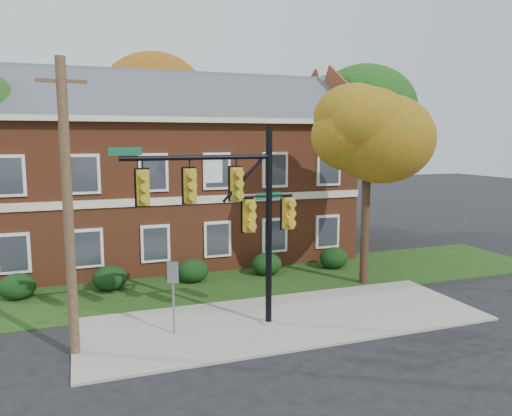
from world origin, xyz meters
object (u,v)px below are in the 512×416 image
object	(u,v)px
hedge_far_right	(334,258)
tree_near_right	(374,129)
utility_pole	(68,209)
hedge_center	(193,271)
sign_post	(173,286)
apartment_building	(169,164)
hedge_far_left	(17,287)
hedge_right	(267,264)
hedge_left	(110,278)
tree_right_rear	(351,108)
tree_far_rear	(167,100)
traffic_signal	(235,207)

from	to	relation	value
hedge_far_right	tree_near_right	world-z (taller)	tree_near_right
hedge_far_right	utility_pole	xyz separation A→B (m)	(-11.88, -6.18, 3.78)
hedge_center	hedge_far_right	xyz separation A→B (m)	(7.00, 0.00, 0.00)
tree_near_right	sign_post	distance (m)	10.82
apartment_building	utility_pole	size ratio (longest dim) A/B	2.21
hedge_far_left	hedge_center	size ratio (longest dim) A/B	1.00
hedge_far_left	hedge_right	bearing A→B (deg)	0.00
tree_near_right	utility_pole	bearing A→B (deg)	-164.56
hedge_left	sign_post	bearing A→B (deg)	-74.50
apartment_building	sign_post	size ratio (longest dim) A/B	7.70
tree_right_rear	tree_far_rear	distance (m)	12.20
hedge_far_left	tree_right_rear	world-z (taller)	tree_right_rear
hedge_far_right	tree_far_rear	bearing A→B (deg)	113.37
tree_near_right	traffic_signal	xyz separation A→B (m)	(-7.13, -3.16, -2.54)
tree_near_right	hedge_center	bearing A→B (deg)	158.58
tree_near_right	utility_pole	size ratio (longest dim) A/B	1.01
tree_right_rear	tree_far_rear	xyz separation A→B (m)	(-9.97, 6.98, 0.72)
hedge_center	traffic_signal	xyz separation A→B (m)	(0.09, -6.00, 3.60)
hedge_far_left	tree_far_rear	bearing A→B (deg)	57.50
hedge_right	utility_pole	size ratio (longest dim) A/B	0.16
traffic_signal	hedge_right	bearing A→B (deg)	56.61
hedge_far_left	sign_post	distance (m)	7.78
hedge_far_left	hedge_right	distance (m)	10.50
traffic_signal	sign_post	bearing A→B (deg)	169.66
tree_right_rear	tree_far_rear	world-z (taller)	tree_far_rear
tree_near_right	traffic_signal	size ratio (longest dim) A/B	1.29
utility_pole	hedge_center	bearing A→B (deg)	50.83
hedge_left	traffic_signal	distance (m)	7.86
tree_far_rear	hedge_far_right	bearing A→B (deg)	-66.63
hedge_right	hedge_far_left	bearing A→B (deg)	180.00
hedge_left	hedge_right	distance (m)	7.00
utility_pole	tree_right_rear	bearing A→B (deg)	36.34
traffic_signal	utility_pole	xyz separation A→B (m)	(-4.98, -0.18, 0.18)
tree_near_right	tree_far_rear	size ratio (longest dim) A/B	0.74
hedge_far_right	sign_post	distance (m)	10.67
hedge_left	tree_near_right	world-z (taller)	tree_near_right
hedge_right	apartment_building	bearing A→B (deg)	123.67
tree_far_rear	sign_post	world-z (taller)	tree_far_rear
hedge_far_left	hedge_left	xyz separation A→B (m)	(3.50, 0.00, 0.00)
hedge_far_left	hedge_center	distance (m)	7.00
tree_far_rear	traffic_signal	distance (m)	19.70
traffic_signal	sign_post	size ratio (longest dim) A/B	2.73
hedge_center	tree_far_rear	distance (m)	15.57
hedge_right	hedge_far_right	size ratio (longest dim) A/B	1.00
hedge_left	tree_near_right	xyz separation A→B (m)	(10.72, -2.83, 6.14)
traffic_signal	sign_post	distance (m)	3.18
apartment_building	hedge_center	bearing A→B (deg)	-90.00
hedge_left	tree_far_rear	size ratio (longest dim) A/B	0.12
tree_near_right	sign_post	world-z (taller)	tree_near_right
apartment_building	hedge_far_left	world-z (taller)	apartment_building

